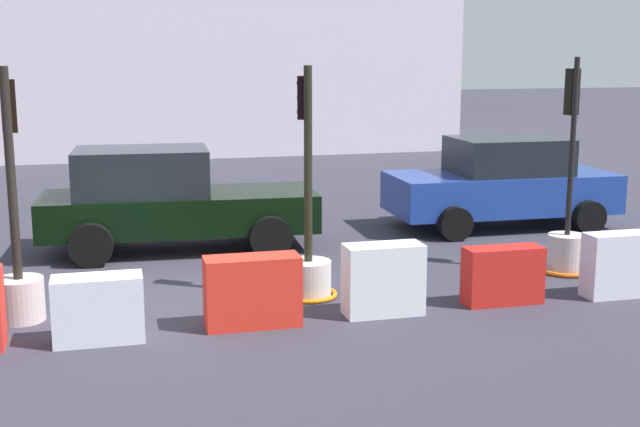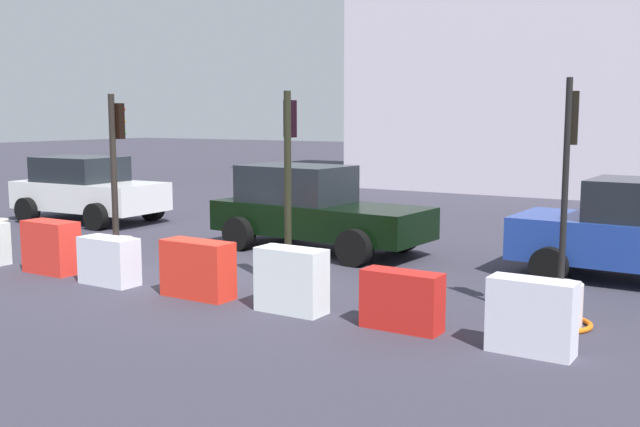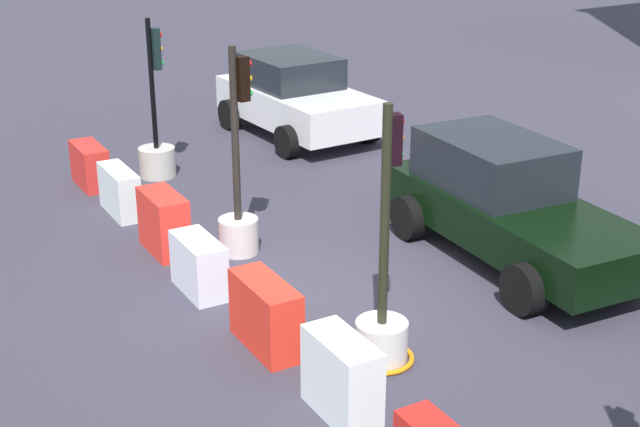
{
  "view_description": "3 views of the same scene",
  "coord_description": "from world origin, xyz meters",
  "px_view_note": "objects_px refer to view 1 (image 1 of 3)",
  "views": [
    {
      "loc": [
        -0.93,
        -10.83,
        3.26
      ],
      "look_at": [
        2.12,
        0.11,
        1.07
      ],
      "focal_mm": 46.59,
      "sensor_mm": 36.0,
      "label": 1
    },
    {
      "loc": [
        8.08,
        -9.7,
        2.73
      ],
      "look_at": [
        2.36,
        -0.16,
        1.26
      ],
      "focal_mm": 41.3,
      "sensor_mm": 36.0,
      "label": 2
    },
    {
      "loc": [
        9.45,
        -5.67,
        5.49
      ],
      "look_at": [
        -0.98,
        0.58,
        0.74
      ],
      "focal_mm": 50.58,
      "sensor_mm": 36.0,
      "label": 3
    }
  ],
  "objects_px": {
    "construction_barrier_3": "(98,309)",
    "construction_barrier_7": "(619,265)",
    "construction_barrier_6": "(503,275)",
    "traffic_light_1": "(18,267)",
    "construction_barrier_4": "(253,291)",
    "construction_barrier_5": "(383,279)",
    "traffic_light_2": "(308,258)",
    "traffic_light_3": "(567,238)",
    "car_blue_estate": "(502,183)",
    "car_black_sedan": "(168,200)"
  },
  "relations": [
    {
      "from": "construction_barrier_6",
      "to": "construction_barrier_7",
      "type": "height_order",
      "value": "construction_barrier_7"
    },
    {
      "from": "construction_barrier_4",
      "to": "construction_barrier_5",
      "type": "bearing_deg",
      "value": 0.51
    },
    {
      "from": "traffic_light_2",
      "to": "traffic_light_3",
      "type": "height_order",
      "value": "traffic_light_3"
    },
    {
      "from": "construction_barrier_4",
      "to": "car_blue_estate",
      "type": "bearing_deg",
      "value": 38.5
    },
    {
      "from": "construction_barrier_3",
      "to": "construction_barrier_6",
      "type": "relative_size",
      "value": 0.97
    },
    {
      "from": "construction_barrier_3",
      "to": "construction_barrier_4",
      "type": "xyz_separation_m",
      "value": [
        1.81,
        0.07,
        0.05
      ]
    },
    {
      "from": "traffic_light_1",
      "to": "construction_barrier_3",
      "type": "distance_m",
      "value": 1.44
    },
    {
      "from": "construction_barrier_7",
      "to": "car_black_sedan",
      "type": "xyz_separation_m",
      "value": [
        -5.65,
        4.38,
        0.41
      ]
    },
    {
      "from": "traffic_light_1",
      "to": "construction_barrier_6",
      "type": "xyz_separation_m",
      "value": [
        6.11,
        -0.96,
        -0.3
      ]
    },
    {
      "from": "construction_barrier_7",
      "to": "car_blue_estate",
      "type": "xyz_separation_m",
      "value": [
        0.67,
        4.65,
        0.4
      ]
    },
    {
      "from": "car_black_sedan",
      "to": "car_blue_estate",
      "type": "xyz_separation_m",
      "value": [
        6.32,
        0.26,
        -0.02
      ]
    },
    {
      "from": "construction_barrier_5",
      "to": "car_blue_estate",
      "type": "bearing_deg",
      "value": 48.31
    },
    {
      "from": "traffic_light_1",
      "to": "traffic_light_3",
      "type": "relative_size",
      "value": 0.97
    },
    {
      "from": "construction_barrier_7",
      "to": "car_black_sedan",
      "type": "relative_size",
      "value": 0.21
    },
    {
      "from": "construction_barrier_4",
      "to": "construction_barrier_5",
      "type": "xyz_separation_m",
      "value": [
        1.68,
        0.02,
        0.02
      ]
    },
    {
      "from": "car_black_sedan",
      "to": "traffic_light_2",
      "type": "bearing_deg",
      "value": -64.51
    },
    {
      "from": "construction_barrier_6",
      "to": "construction_barrier_3",
      "type": "bearing_deg",
      "value": -178.86
    },
    {
      "from": "construction_barrier_4",
      "to": "construction_barrier_7",
      "type": "relative_size",
      "value": 1.18
    },
    {
      "from": "construction_barrier_3",
      "to": "construction_barrier_6",
      "type": "distance_m",
      "value": 5.18
    },
    {
      "from": "car_black_sedan",
      "to": "car_blue_estate",
      "type": "distance_m",
      "value": 6.32
    },
    {
      "from": "construction_barrier_4",
      "to": "car_black_sedan",
      "type": "height_order",
      "value": "car_black_sedan"
    },
    {
      "from": "traffic_light_1",
      "to": "car_black_sedan",
      "type": "distance_m",
      "value": 3.94
    },
    {
      "from": "construction_barrier_5",
      "to": "construction_barrier_3",
      "type": "bearing_deg",
      "value": -178.54
    },
    {
      "from": "construction_barrier_7",
      "to": "construction_barrier_3",
      "type": "bearing_deg",
      "value": 179.85
    },
    {
      "from": "traffic_light_2",
      "to": "construction_barrier_7",
      "type": "xyz_separation_m",
      "value": [
        4.09,
        -1.12,
        -0.1
      ]
    },
    {
      "from": "traffic_light_3",
      "to": "construction_barrier_7",
      "type": "height_order",
      "value": "traffic_light_3"
    },
    {
      "from": "construction_barrier_6",
      "to": "construction_barrier_7",
      "type": "bearing_deg",
      "value": -4.11
    },
    {
      "from": "traffic_light_2",
      "to": "construction_barrier_4",
      "type": "relative_size",
      "value": 2.68
    },
    {
      "from": "construction_barrier_6",
      "to": "car_black_sedan",
      "type": "distance_m",
      "value": 5.84
    },
    {
      "from": "traffic_light_1",
      "to": "car_black_sedan",
      "type": "xyz_separation_m",
      "value": [
        2.15,
        3.3,
        0.17
      ]
    },
    {
      "from": "traffic_light_1",
      "to": "construction_barrier_6",
      "type": "height_order",
      "value": "traffic_light_1"
    },
    {
      "from": "traffic_light_1",
      "to": "construction_barrier_4",
      "type": "distance_m",
      "value": 2.92
    },
    {
      "from": "traffic_light_1",
      "to": "car_blue_estate",
      "type": "distance_m",
      "value": 9.19
    },
    {
      "from": "traffic_light_3",
      "to": "construction_barrier_5",
      "type": "height_order",
      "value": "traffic_light_3"
    },
    {
      "from": "traffic_light_1",
      "to": "construction_barrier_4",
      "type": "relative_size",
      "value": 2.68
    },
    {
      "from": "construction_barrier_5",
      "to": "construction_barrier_6",
      "type": "distance_m",
      "value": 1.68
    },
    {
      "from": "construction_barrier_4",
      "to": "car_black_sedan",
      "type": "xyz_separation_m",
      "value": [
        -0.59,
        4.29,
        0.42
      ]
    },
    {
      "from": "traffic_light_3",
      "to": "construction_barrier_7",
      "type": "xyz_separation_m",
      "value": [
        -0.02,
        -1.34,
        -0.08
      ]
    },
    {
      "from": "construction_barrier_6",
      "to": "car_black_sedan",
      "type": "height_order",
      "value": "car_black_sedan"
    },
    {
      "from": "car_blue_estate",
      "to": "traffic_light_2",
      "type": "bearing_deg",
      "value": -143.46
    },
    {
      "from": "traffic_light_2",
      "to": "construction_barrier_5",
      "type": "bearing_deg",
      "value": -54.7
    },
    {
      "from": "construction_barrier_3",
      "to": "construction_barrier_4",
      "type": "height_order",
      "value": "construction_barrier_4"
    },
    {
      "from": "construction_barrier_5",
      "to": "car_black_sedan",
      "type": "height_order",
      "value": "car_black_sedan"
    },
    {
      "from": "traffic_light_2",
      "to": "construction_barrier_7",
      "type": "height_order",
      "value": "traffic_light_2"
    },
    {
      "from": "construction_barrier_5",
      "to": "construction_barrier_6",
      "type": "bearing_deg",
      "value": 0.49
    },
    {
      "from": "construction_barrier_3",
      "to": "construction_barrier_7",
      "type": "height_order",
      "value": "construction_barrier_7"
    },
    {
      "from": "construction_barrier_3",
      "to": "construction_barrier_7",
      "type": "xyz_separation_m",
      "value": [
        6.87,
        -0.02,
        0.05
      ]
    },
    {
      "from": "construction_barrier_5",
      "to": "car_blue_estate",
      "type": "height_order",
      "value": "car_blue_estate"
    },
    {
      "from": "traffic_light_3",
      "to": "construction_barrier_4",
      "type": "distance_m",
      "value": 5.23
    },
    {
      "from": "construction_barrier_7",
      "to": "construction_barrier_4",
      "type": "bearing_deg",
      "value": 178.96
    }
  ]
}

